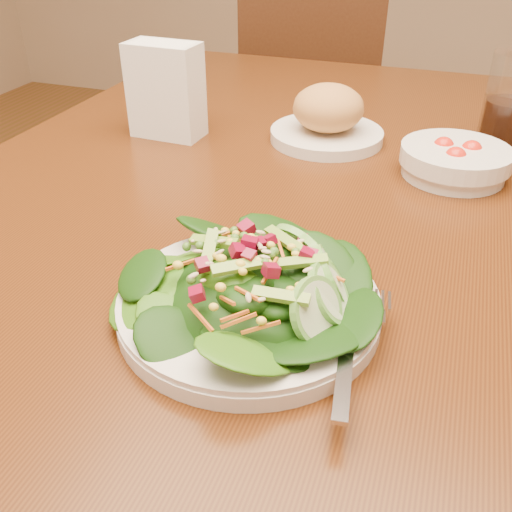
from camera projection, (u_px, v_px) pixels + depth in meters
name	position (u px, v px, depth m)	size (l,w,h in m)	color
dining_table	(265.00, 255.00, 0.81)	(0.90, 1.40, 0.75)	#4A250B
chair_far	(311.00, 107.00, 1.85)	(0.49, 0.50, 0.94)	#3E210F
salad_plate	(258.00, 293.00, 0.52)	(0.25, 0.25, 0.07)	silver
bread_plate	(328.00, 118.00, 0.89)	(0.18, 0.18, 0.09)	silver
tomato_bowl	(455.00, 161.00, 0.79)	(0.15, 0.15, 0.05)	silver
drinking_glass	(510.00, 107.00, 0.87)	(0.08, 0.08, 0.14)	silver
napkin_holder	(166.00, 88.00, 0.89)	(0.11, 0.07, 0.15)	white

